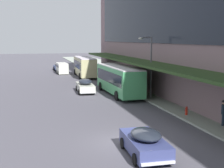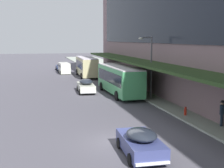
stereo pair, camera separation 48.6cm
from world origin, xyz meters
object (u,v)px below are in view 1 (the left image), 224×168
object	(u,v)px
vw_van	(62,68)
sedan_lead_mid	(85,86)
sedan_trailing_mid	(59,67)
transit_bus_kerbside_front	(119,78)
fire_hydrant	(186,111)
sedan_second_mid	(145,142)
street_lamp	(149,62)
pedestrian_at_kerb	(223,112)
transit_bus_kerbside_rear	(85,66)

from	to	relation	value
vw_van	sedan_lead_mid	bearing A→B (deg)	-88.74
sedan_trailing_mid	transit_bus_kerbside_front	bearing A→B (deg)	-82.40
sedan_lead_mid	vw_van	size ratio (longest dim) A/B	1.07
fire_hydrant	transit_bus_kerbside_front	bearing A→B (deg)	102.21
sedan_lead_mid	vw_van	bearing A→B (deg)	91.26
sedan_lead_mid	vw_van	world-z (taller)	vw_van
sedan_second_mid	vw_van	bearing A→B (deg)	89.91
sedan_trailing_mid	sedan_second_mid	world-z (taller)	sedan_second_mid
vw_van	sedan_trailing_mid	bearing A→B (deg)	90.15
transit_bus_kerbside_front	street_lamp	xyz separation A→B (m)	(2.27, -3.55, 2.04)
pedestrian_at_kerb	sedan_trailing_mid	bearing A→B (deg)	99.41
sedan_trailing_mid	street_lamp	world-z (taller)	street_lamp
street_lamp	sedan_lead_mid	bearing A→B (deg)	133.90
vw_van	street_lamp	size ratio (longest dim) A/B	0.72
sedan_lead_mid	street_lamp	distance (m)	8.82
sedan_trailing_mid	fire_hydrant	distance (m)	41.30
fire_hydrant	vw_van	bearing A→B (deg)	100.37
pedestrian_at_kerb	street_lamp	world-z (taller)	street_lamp
sedan_lead_mid	sedan_second_mid	bearing A→B (deg)	-91.45
vw_van	fire_hydrant	world-z (taller)	vw_van
transit_bus_kerbside_front	vw_van	world-z (taller)	transit_bus_kerbside_front
transit_bus_kerbside_front	fire_hydrant	size ratio (longest dim) A/B	15.00
pedestrian_at_kerb	street_lamp	xyz separation A→B (m)	(-1.15, 11.31, 2.74)
sedan_second_mid	fire_hydrant	size ratio (longest dim) A/B	6.28
sedan_lead_mid	transit_bus_kerbside_rear	bearing A→B (deg)	79.95
sedan_second_mid	pedestrian_at_kerb	bearing A→B (deg)	25.91
transit_bus_kerbside_rear	fire_hydrant	xyz separation A→B (m)	(3.18, -29.04, -1.39)
sedan_second_mid	sedan_lead_mid	world-z (taller)	sedan_lead_mid
sedan_trailing_mid	sedan_second_mid	xyz separation A→B (m)	(-0.05, -47.96, 0.05)
transit_bus_kerbside_rear	sedan_trailing_mid	world-z (taller)	transit_bus_kerbside_rear
sedan_second_mid	street_lamp	xyz separation A→B (m)	(6.25, 14.91, 3.16)
pedestrian_at_kerb	fire_hydrant	size ratio (longest dim) A/B	2.65
vw_van	pedestrian_at_kerb	world-z (taller)	pedestrian_at_kerb
vw_van	pedestrian_at_kerb	distance (m)	39.05
transit_bus_kerbside_front	sedan_second_mid	size ratio (longest dim) A/B	2.39
pedestrian_at_kerb	street_lamp	size ratio (longest dim) A/B	0.29
sedan_lead_mid	street_lamp	bearing A→B (deg)	-46.10
transit_bus_kerbside_front	vw_van	size ratio (longest dim) A/B	2.28
sedan_trailing_mid	vw_van	world-z (taller)	vw_van
transit_bus_kerbside_rear	pedestrian_at_kerb	world-z (taller)	transit_bus_kerbside_rear
sedan_second_mid	pedestrian_at_kerb	xyz separation A→B (m)	(7.41, 3.60, 0.42)
transit_bus_kerbside_rear	fire_hydrant	distance (m)	29.25
street_lamp	fire_hydrant	distance (m)	8.47
sedan_trailing_mid	street_lamp	bearing A→B (deg)	-79.37
sedan_trailing_mid	pedestrian_at_kerb	distance (m)	44.97
transit_bus_kerbside_rear	sedan_lead_mid	bearing A→B (deg)	-100.05
transit_bus_kerbside_rear	street_lamp	world-z (taller)	street_lamp
sedan_trailing_mid	sedan_lead_mid	world-z (taller)	sedan_lead_mid
sedan_trailing_mid	sedan_second_mid	size ratio (longest dim) A/B	1.12
vw_van	transit_bus_kerbside_front	bearing A→B (deg)	-80.52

